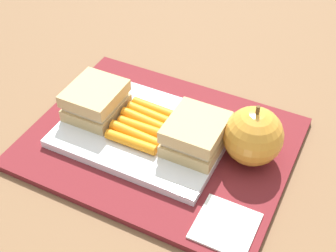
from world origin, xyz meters
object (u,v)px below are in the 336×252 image
(carrot_sticks_bundle, at_px, (144,125))
(paper_napkin, at_px, (226,226))
(sandwich_half_right, at_px, (196,134))
(food_tray, at_px, (144,131))
(apple, at_px, (253,136))
(sandwich_half_left, at_px, (96,100))

(carrot_sticks_bundle, relative_size, paper_napkin, 1.26)
(sandwich_half_right, relative_size, carrot_sticks_bundle, 0.91)
(food_tray, xyz_separation_m, apple, (0.15, 0.02, 0.03))
(sandwich_half_right, height_order, paper_napkin, sandwich_half_right)
(food_tray, xyz_separation_m, sandwich_half_left, (-0.08, 0.00, 0.03))
(food_tray, xyz_separation_m, carrot_sticks_bundle, (0.00, 0.00, 0.01))
(apple, height_order, paper_napkin, apple)
(paper_napkin, bearing_deg, sandwich_half_right, 130.97)
(sandwich_half_right, distance_m, paper_napkin, 0.13)
(food_tray, height_order, sandwich_half_left, sandwich_half_left)
(sandwich_half_right, bearing_deg, paper_napkin, -49.03)
(apple, distance_m, paper_napkin, 0.13)
(food_tray, distance_m, apple, 0.15)
(apple, bearing_deg, sandwich_half_left, -173.74)
(apple, relative_size, paper_napkin, 1.28)
(sandwich_half_left, bearing_deg, apple, 6.26)
(food_tray, height_order, apple, apple)
(sandwich_half_right, height_order, carrot_sticks_bundle, sandwich_half_right)
(food_tray, distance_m, paper_napkin, 0.19)
(food_tray, xyz_separation_m, paper_napkin, (0.16, -0.09, -0.00))
(sandwich_half_right, bearing_deg, carrot_sticks_bundle, 179.89)
(sandwich_half_right, xyz_separation_m, apple, (0.07, 0.02, 0.01))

